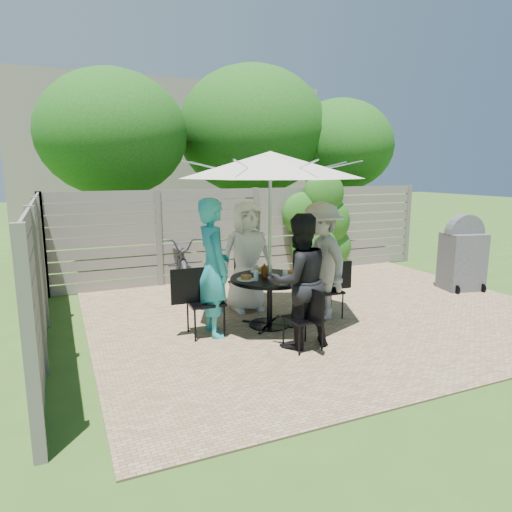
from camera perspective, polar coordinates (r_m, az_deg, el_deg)
name	(u,v)px	position (r m, az deg, el deg)	size (l,w,h in m)	color
backyard_envelope	(173,158)	(16.31, -10.35, 11.98)	(60.00, 60.00, 5.00)	#34591C
patio_table	(270,292)	(6.47, 1.71, -4.55)	(1.10, 1.10, 0.72)	black
umbrella	(270,165)	(6.24, 1.81, 11.32)	(2.54, 2.54, 2.45)	silver
chair_back	(244,293)	(7.39, -1.54, -4.62)	(0.41, 0.61, 0.84)	black
person_back	(247,257)	(7.13, -1.15, -0.08)	(0.85, 0.55, 1.74)	silver
chair_left	(205,316)	(6.19, -6.45, -7.42)	(0.69, 0.47, 0.95)	black
person_left	(213,268)	(6.07, -5.35, -1.50)	(0.68, 0.45, 1.86)	teal
chair_front	(303,331)	(5.74, 5.93, -9.32)	(0.44, 0.62, 0.83)	black
person_front	(299,282)	(5.67, 5.36, -3.21)	(0.82, 0.64, 1.70)	black
chair_right	(327,301)	(6.99, 8.89, -5.61)	(0.63, 0.44, 0.85)	black
person_right	(321,262)	(6.78, 8.08, -0.70)	(1.14, 0.65, 1.76)	#9A9895
plate_back	(259,270)	(6.73, 0.40, -1.82)	(0.26, 0.26, 0.06)	white
plate_left	(246,278)	(6.27, -1.25, -2.77)	(0.26, 0.26, 0.06)	white
plate_front	(281,281)	(6.10, 3.19, -3.17)	(0.26, 0.26, 0.06)	white
plate_right	(292,273)	(6.57, 4.56, -2.16)	(0.26, 0.26, 0.06)	white
glass_back	(255,269)	(6.59, -0.07, -1.69)	(0.07, 0.07, 0.14)	silver
glass_left	(256,276)	(6.20, -0.02, -2.48)	(0.07, 0.07, 0.14)	silver
glass_front	(285,276)	(6.22, 3.64, -2.46)	(0.07, 0.07, 0.14)	silver
syrup_jug	(264,271)	(6.42, 1.05, -1.93)	(0.09, 0.09, 0.16)	#59280C
coffee_cup	(269,269)	(6.64, 1.69, -1.68)	(0.08, 0.08, 0.12)	#C6B293
bicycle	(181,262)	(8.59, -9.30, -0.74)	(0.69, 1.99, 1.04)	#333338
bbq_grill	(463,256)	(9.22, 24.41, 0.00)	(0.78, 0.66, 1.42)	#5A5A5F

